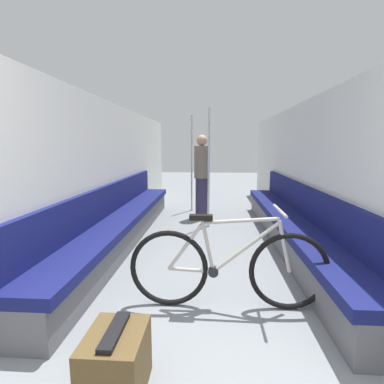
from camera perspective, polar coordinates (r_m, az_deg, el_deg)
The scene contains 9 objects.
wall_left at distance 4.46m, azimuth -16.96°, elevation 3.51°, with size 0.10×9.73×2.08m, color silver.
wall_right at distance 4.40m, azimuth 22.41°, elevation 3.16°, with size 0.10×9.73×2.08m, color silver.
bench_seat_row_left at distance 4.56m, azimuth -13.14°, elevation -5.86°, with size 0.49×4.94×0.86m.
bench_seat_row_right at distance 4.51m, azimuth 18.40°, elevation -6.25°, with size 0.49×4.94×0.86m.
bicycle at distance 2.71m, azimuth 6.88°, elevation -14.07°, with size 1.74×0.46×0.90m.
grab_pole_near at distance 6.50m, azimuth -0.07°, elevation 5.12°, with size 0.08×0.08×2.06m.
grab_pole_far at distance 5.19m, azimuth 3.20°, elevation 4.16°, with size 0.08×0.08×2.06m.
passenger_standing at distance 5.85m, azimuth 1.89°, elevation 3.11°, with size 0.30×0.30×1.63m.
luggage_bag at distance 2.02m, azimuth -14.28°, elevation -29.06°, with size 0.33×0.42×0.41m.
Camera 1 is at (0.09, -0.89, 1.43)m, focal length 28.00 mm.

